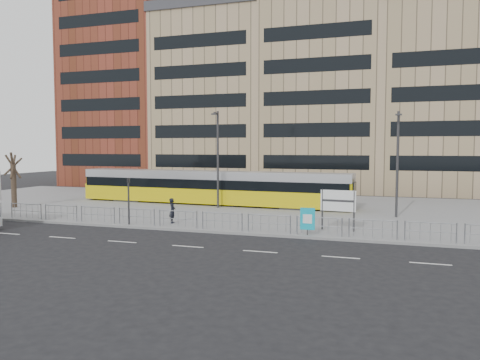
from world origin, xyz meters
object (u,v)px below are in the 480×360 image
(lamp_post_east, at_px, (397,159))
(tram, at_px, (209,188))
(station_sign, at_px, (338,203))
(pedestrian, at_px, (172,211))
(lamp_post_west, at_px, (218,155))
(traffic_light_west, at_px, (129,195))
(bare_tree, at_px, (13,151))
(ad_panel, at_px, (308,219))

(lamp_post_east, bearing_deg, tram, 169.04)
(lamp_post_east, bearing_deg, station_sign, -116.99)
(pedestrian, relative_size, lamp_post_west, 0.21)
(traffic_light_west, bearing_deg, pedestrian, 20.81)
(tram, height_order, bare_tree, bare_tree)
(ad_panel, relative_size, bare_tree, 0.24)
(bare_tree, bearing_deg, pedestrian, -11.61)
(station_sign, height_order, lamp_post_east, lamp_post_east)
(traffic_light_west, height_order, lamp_post_east, lamp_post_east)
(pedestrian, relative_size, bare_tree, 0.26)
(traffic_light_west, relative_size, lamp_post_east, 0.40)
(ad_panel, xyz_separation_m, traffic_light_west, (-11.93, 0.10, 1.04))
(bare_tree, bearing_deg, tram, 25.33)
(lamp_post_east, bearing_deg, pedestrian, -152.65)
(tram, height_order, lamp_post_west, lamp_post_west)
(station_sign, relative_size, bare_tree, 0.38)
(traffic_light_west, bearing_deg, station_sign, -0.22)
(lamp_post_west, xyz_separation_m, lamp_post_east, (14.38, -1.06, -0.21))
(ad_panel, bearing_deg, lamp_post_west, 129.31)
(ad_panel, height_order, pedestrian, pedestrian)
(tram, height_order, station_sign, tram)
(ad_panel, relative_size, pedestrian, 0.95)
(lamp_post_west, bearing_deg, traffic_light_west, -104.35)
(traffic_light_west, height_order, lamp_post_west, lamp_post_west)
(lamp_post_west, distance_m, lamp_post_east, 14.42)
(ad_panel, xyz_separation_m, bare_tree, (-26.04, 4.93, 3.86))
(pedestrian, xyz_separation_m, bare_tree, (-16.60, 3.41, 3.95))
(tram, bearing_deg, station_sign, -35.42)
(ad_panel, bearing_deg, lamp_post_east, 57.21)
(ad_panel, bearing_deg, station_sign, 51.11)
(pedestrian, height_order, bare_tree, bare_tree)
(pedestrian, height_order, traffic_light_west, traffic_light_west)
(tram, xyz_separation_m, pedestrian, (1.51, -10.55, -0.66))
(pedestrian, distance_m, lamp_post_east, 16.60)
(tram, xyz_separation_m, lamp_post_east, (15.94, -3.09, 2.73))
(ad_panel, height_order, lamp_post_east, lamp_post_east)
(ad_panel, relative_size, lamp_post_west, 0.20)
(traffic_light_west, relative_size, lamp_post_west, 0.38)
(ad_panel, relative_size, lamp_post_east, 0.21)
(tram, height_order, traffic_light_west, traffic_light_west)
(station_sign, height_order, ad_panel, station_sign)
(lamp_post_west, bearing_deg, bare_tree, -162.92)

